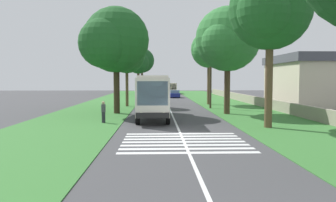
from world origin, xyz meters
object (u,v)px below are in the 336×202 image
utility_pole (211,73)px  pedestrian (103,112)px  roadside_tree_left_3 (114,42)px  trailing_minibus_0 (172,87)px  roadside_tree_right_1 (208,51)px  roadside_tree_right_2 (268,12)px  trailing_car_2 (175,94)px  roadside_tree_left_2 (138,63)px  trailing_car_1 (154,96)px  trailing_car_3 (156,92)px  roadside_tree_left_1 (126,56)px  roadside_building (305,80)px  trailing_car_0 (156,98)px  roadside_tree_left_0 (141,61)px  roadside_tree_right_3 (226,41)px  coach_bus (153,94)px

utility_pole → pedestrian: 16.72m
roadside_tree_left_3 → trailing_minibus_0: bearing=-9.7°
roadside_tree_left_3 → pedestrian: 9.51m
roadside_tree_right_1 → roadside_tree_right_2: (-21.44, -0.79, 0.87)m
trailing_car_2 → roadside_tree_right_2: 39.59m
roadside_tree_left_2 → roadside_tree_right_1: 30.85m
trailing_car_1 → roadside_tree_right_2: bearing=-165.0°
pedestrian → trailing_car_1: bearing=-7.5°
trailing_car_3 → trailing_minibus_0: trailing_minibus_0 is taller
roadside_tree_left_1 → pedestrian: (-16.00, 0.36, -5.46)m
roadside_tree_right_1 → roadside_building: 13.41m
trailing_car_0 → trailing_minibus_0: (30.94, -3.59, 0.88)m
roadside_tree_left_3 → utility_pole: 12.20m
roadside_tree_left_0 → roadside_building: (-38.71, -23.53, -4.49)m
roadside_tree_left_0 → pedestrian: roadside_tree_left_0 is taller
trailing_car_2 → roadside_building: (-18.46, -16.34, 2.69)m
roadside_tree_left_3 → trailing_car_2: bearing=-14.9°
trailing_car_2 → roadside_tree_right_2: bearing=-173.5°
trailing_car_2 → utility_pole: bearing=-172.8°
trailing_car_3 → roadside_tree_right_3: bearing=-169.6°
roadside_tree_right_3 → utility_pole: roadside_tree_right_3 is taller
roadside_tree_left_0 → roadside_tree_left_2: bearing=177.6°
roadside_tree_left_1 → utility_pole: 10.92m
trailing_minibus_0 → roadside_building: 38.90m
trailing_car_1 → roadside_tree_right_3: 23.77m
coach_bus → roadside_tree_left_3: 7.55m
trailing_minibus_0 → roadside_tree_right_2: size_ratio=0.54×
trailing_car_3 → roadside_tree_left_3: (-37.19, 4.01, 6.46)m
utility_pole → trailing_minibus_0: bearing=3.9°
trailing_car_3 → pedestrian: bearing=174.9°
trailing_car_1 → roadside_tree_left_0: size_ratio=0.39×
trailing_minibus_0 → pedestrian: size_ratio=3.55×
trailing_car_1 → trailing_car_3: same height
trailing_car_3 → roadside_tree_left_0: size_ratio=0.39×
trailing_car_2 → roadside_tree_left_1: bearing=160.0°
trailing_car_1 → pedestrian: 28.30m
roadside_tree_right_1 → roadside_tree_left_1: bearing=103.7°
roadside_tree_left_3 → roadside_tree_right_1: 16.00m
trailing_car_2 → roadside_tree_left_2: 15.16m
roadside_building → pedestrian: size_ratio=7.64×
roadside_tree_left_1 → roadside_tree_left_2: 31.40m
roadside_tree_left_0 → roadside_tree_right_1: (-37.45, -10.77, -0.56)m
trailing_car_0 → trailing_car_1: (6.31, 0.47, 0.00)m
coach_bus → roadside_building: size_ratio=0.86×
coach_bus → roadside_tree_right_3: roadside_tree_right_3 is taller
trailing_car_1 → trailing_car_2: (7.76, -3.89, 0.00)m
coach_bus → trailing_car_0: size_ratio=2.60×
pedestrian → trailing_car_3: bearing=-5.1°
pedestrian → roadside_tree_left_1: bearing=-1.3°
trailing_minibus_0 → roadside_tree_right_2: bearing=-175.7°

